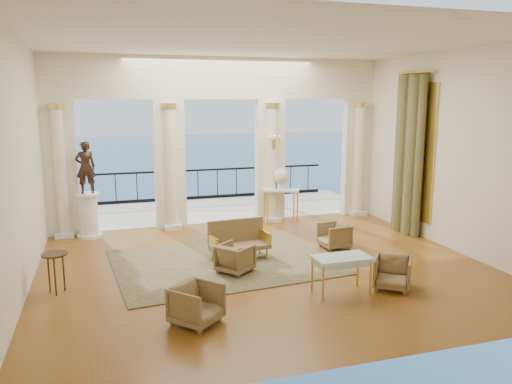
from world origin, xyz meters
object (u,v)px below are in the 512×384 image
object	(u,v)px
armchair_a	(196,302)
side_table	(55,259)
armchair_c	(334,235)
armchair_d	(235,257)
armchair_b	(392,271)
game_table	(342,260)
pedestal	(89,216)
statue	(86,167)
settee	(238,240)
console_table	(281,195)

from	to	relation	value
armchair_a	side_table	distance (m)	2.94
armchair_c	armchair_d	world-z (taller)	armchair_d
armchair_b	side_table	size ratio (longest dim) A/B	0.89
armchair_b	armchair_c	world-z (taller)	armchair_b
armchair_a	game_table	bearing A→B (deg)	-32.56
pedestal	statue	bearing A→B (deg)	153.43
statue	armchair_b	bearing A→B (deg)	127.70
game_table	settee	bearing A→B (deg)	116.00
armchair_a	settee	size ratio (longest dim) A/B	0.52
armchair_a	settee	xyz separation A→B (m)	(1.46, 2.89, 0.08)
armchair_b	settee	world-z (taller)	settee
statue	side_table	world-z (taller)	statue
side_table	game_table	bearing A→B (deg)	-17.62
armchair_c	settee	distance (m)	2.33
armchair_b	armchair_d	distance (m)	3.03
game_table	statue	bearing A→B (deg)	129.68
game_table	pedestal	world-z (taller)	pedestal
armchair_d	console_table	bearing A→B (deg)	-71.18
armchair_d	side_table	distance (m)	3.35
game_table	armchair_b	bearing A→B (deg)	-3.31
armchair_c	game_table	distance (m)	2.79
pedestal	side_table	xyz separation A→B (m)	(-0.50, -3.64, 0.09)
side_table	console_table	bearing A→B (deg)	33.27
armchair_b	game_table	bearing A→B (deg)	-146.60
settee	pedestal	size ratio (longest dim) A/B	1.17
armchair_c	side_table	distance (m)	6.05
statue	console_table	distance (m)	5.21
console_table	armchair_d	bearing A→B (deg)	-98.82
armchair_d	side_table	world-z (taller)	side_table
armchair_c	armchair_b	bearing A→B (deg)	-5.97
settee	armchair_d	bearing A→B (deg)	-114.74
armchair_d	settee	distance (m)	0.89
pedestal	statue	xyz separation A→B (m)	(-0.00, 0.00, 1.23)
armchair_a	pedestal	bearing A→B (deg)	64.97
armchair_b	settee	xyz separation A→B (m)	(-2.23, 2.52, 0.09)
statue	armchair_a	bearing A→B (deg)	98.63
settee	pedestal	xyz separation A→B (m)	(-3.12, 2.71, 0.12)
armchair_a	console_table	bearing A→B (deg)	17.03
armchair_c	console_table	xyz separation A→B (m)	(-0.34, 2.67, 0.46)
armchair_b	console_table	distance (m)	5.30
statue	console_table	world-z (taller)	statue
armchair_a	game_table	xyz separation A→B (m)	(2.67, 0.43, 0.28)
armchair_d	pedestal	distance (m)	4.55
pedestal	armchair_b	bearing A→B (deg)	-44.35
statue	armchair_d	bearing A→B (deg)	120.67
game_table	console_table	world-z (taller)	console_table
armchair_a	armchair_b	size ratio (longest dim) A/B	1.05
game_table	armchair_d	bearing A→B (deg)	132.43
pedestal	armchair_c	bearing A→B (deg)	-25.79
pedestal	statue	world-z (taller)	statue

